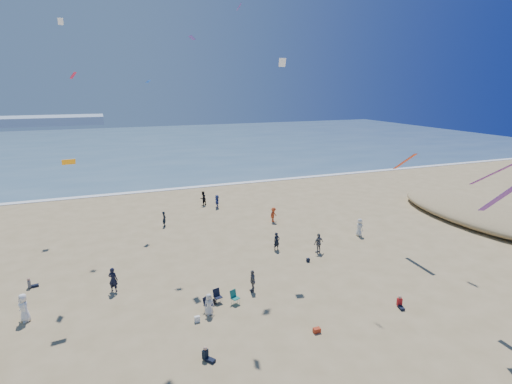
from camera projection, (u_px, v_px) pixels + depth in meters
name	position (u px, v px, depth m)	size (l,w,h in m)	color
ocean	(129.00, 146.00, 104.09)	(220.00, 100.00, 0.06)	#476B84
surf_line	(153.00, 191.00, 59.00)	(220.00, 1.20, 0.08)	white
standing_flyers	(231.00, 241.00, 37.56)	(30.60, 38.67, 1.94)	black
seated_group	(275.00, 349.00, 22.85)	(25.54, 23.65, 0.84)	silver
chair_cluster	(221.00, 299.00, 28.04)	(2.82, 1.59, 1.00)	black
white_tote	(197.00, 319.00, 26.20)	(0.35, 0.20, 0.40)	white
black_backpack	(214.00, 302.00, 28.31)	(0.30, 0.22, 0.38)	black
cooler	(317.00, 330.00, 25.07)	(0.45, 0.30, 0.30)	#B33319
navy_bag	(308.00, 260.00, 35.17)	(0.28, 0.18, 0.34)	black
kites_aloft	(315.00, 80.00, 29.26)	(42.53, 37.86, 26.46)	#FFAD04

